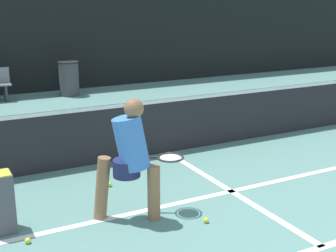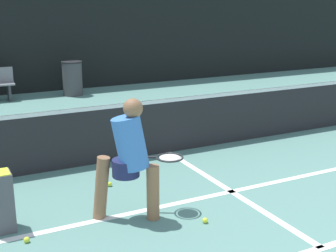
% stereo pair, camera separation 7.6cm
% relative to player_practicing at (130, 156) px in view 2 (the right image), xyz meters
% --- Properties ---
extents(court_baseline_near, '(11.00, 0.10, 0.01)m').
position_rel_player_practicing_xyz_m(court_baseline_near, '(1.55, -1.59, -0.80)').
color(court_baseline_near, white).
rests_on(court_baseline_near, ground).
extents(court_service_line, '(8.25, 0.10, 0.01)m').
position_rel_player_practicing_xyz_m(court_service_line, '(1.55, 0.11, -0.80)').
color(court_service_line, white).
rests_on(court_service_line, ground).
extents(court_center_mark, '(0.10, 3.63, 0.01)m').
position_rel_player_practicing_xyz_m(court_center_mark, '(1.55, 0.23, -0.80)').
color(court_center_mark, white).
rests_on(court_center_mark, ground).
extents(net, '(11.09, 0.09, 1.07)m').
position_rel_player_practicing_xyz_m(net, '(1.55, 2.05, -0.29)').
color(net, slate).
rests_on(net, ground).
extents(fence_back, '(24.00, 0.06, 3.47)m').
position_rel_player_practicing_xyz_m(fence_back, '(1.55, 8.57, 0.93)').
color(fence_back, black).
rests_on(fence_back, ground).
extents(player_practicing, '(1.20, 0.54, 1.49)m').
position_rel_player_practicing_xyz_m(player_practicing, '(0.00, 0.00, 0.00)').
color(player_practicing, '#8C6042').
rests_on(player_practicing, ground).
extents(tennis_ball_scattered_2, '(0.07, 0.07, 0.07)m').
position_rel_player_practicing_xyz_m(tennis_ball_scattered_2, '(0.74, -0.52, -0.77)').
color(tennis_ball_scattered_2, '#D1E033').
rests_on(tennis_ball_scattered_2, ground).
extents(tennis_ball_scattered_3, '(0.07, 0.07, 0.07)m').
position_rel_player_practicing_xyz_m(tennis_ball_scattered_3, '(-1.25, -0.04, -0.77)').
color(tennis_ball_scattered_3, '#D1E033').
rests_on(tennis_ball_scattered_3, ground).
extents(tennis_ball_scattered_4, '(0.07, 0.07, 0.07)m').
position_rel_player_practicing_xyz_m(tennis_ball_scattered_4, '(0.11, 1.06, -0.77)').
color(tennis_ball_scattered_4, '#D1E033').
rests_on(tennis_ball_scattered_4, ground).
extents(ball_hopper, '(0.28, 0.28, 0.71)m').
position_rel_player_practicing_xyz_m(ball_hopper, '(-1.44, 0.37, -0.43)').
color(ball_hopper, '#4C4C51').
rests_on(ball_hopper, ground).
extents(trash_bin, '(0.56, 0.56, 0.94)m').
position_rel_player_practicing_xyz_m(trash_bin, '(1.45, 7.68, -0.33)').
color(trash_bin, '#3F3F42').
rests_on(trash_bin, ground).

